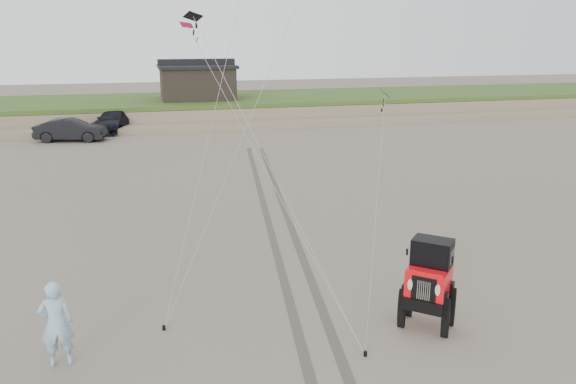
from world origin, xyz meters
name	(u,v)px	position (x,y,z in m)	size (l,w,h in m)	color
ground	(277,329)	(0.00, 0.00, 0.00)	(160.00, 160.00, 0.00)	#6B6054
dune_ridge	(174,109)	(0.00, 37.50, 0.82)	(160.00, 14.25, 1.73)	#7A6B54
cabin	(197,81)	(2.00, 37.00, 3.24)	(6.40, 5.40, 3.35)	black
truck_b	(71,130)	(-7.51, 28.46, 0.77)	(1.64, 4.69, 1.55)	black
truck_c	(114,121)	(-4.79, 32.04, 0.78)	(2.19, 5.40, 1.57)	black
jeep	(428,294)	(3.55, -0.80, 0.89)	(2.07, 4.79, 1.79)	red
man	(56,324)	(-4.92, -0.24, 0.97)	(0.71, 0.47, 1.95)	#89B9D4
stake_main	(164,328)	(-2.68, 0.68, 0.06)	(0.08, 0.08, 0.12)	black
stake_aux	(365,354)	(1.62, -1.65, 0.06)	(0.08, 0.08, 0.12)	black
tire_tracks	(279,222)	(2.00, 8.00, 0.00)	(5.22, 29.74, 0.01)	#4C443D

